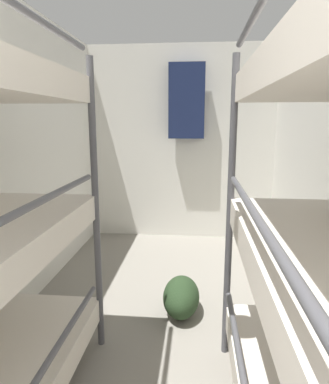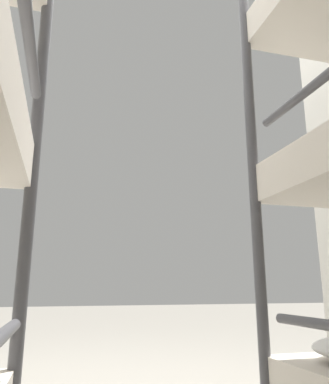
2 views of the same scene
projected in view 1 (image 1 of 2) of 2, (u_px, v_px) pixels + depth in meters
The scene contains 3 objects.
wall_back at pixel (181, 144), 4.44m from camera, with size 2.49×0.06×2.47m.
duffel_bag at pixel (181, 297), 2.75m from camera, with size 0.29×0.48×0.29m.
hanging_coat at pixel (187, 101), 4.18m from camera, with size 0.44×0.12×0.90m.
Camera 1 is at (0.22, 0.35, 1.53)m, focal length 32.00 mm.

